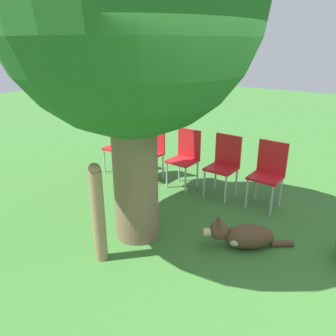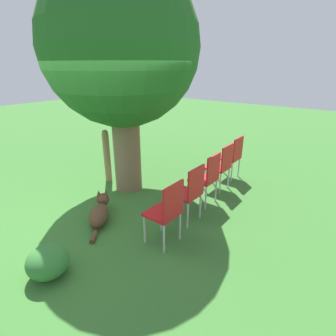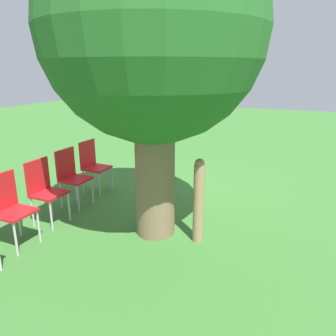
{
  "view_description": "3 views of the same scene",
  "coord_description": "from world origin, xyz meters",
  "px_view_note": "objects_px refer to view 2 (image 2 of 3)",
  "views": [
    {
      "loc": [
        -2.85,
        -1.46,
        2.32
      ],
      "look_at": [
        0.79,
        1.23,
        0.59
      ],
      "focal_mm": 35.0,
      "sensor_mm": 36.0,
      "label": 1
    },
    {
      "loc": [
        3.56,
        -2.52,
        2.45
      ],
      "look_at": [
        0.87,
        1.07,
        0.67
      ],
      "focal_mm": 28.0,
      "sensor_mm": 36.0,
      "label": 2
    },
    {
      "loc": [
        -1.99,
        4.87,
        2.27
      ],
      "look_at": [
        -0.27,
        0.88,
        0.94
      ],
      "focal_mm": 35.0,
      "sensor_mm": 36.0,
      "label": 3
    }
  ],
  "objects_px": {
    "red_chair_4": "(233,155)",
    "oak_tree": "(121,50)",
    "dog": "(100,212)",
    "red_chair_0": "(167,209)",
    "red_chair_1": "(190,190)",
    "fence_post": "(107,156)",
    "red_chair_3": "(222,164)",
    "red_chair_2": "(208,176)"
  },
  "relations": [
    {
      "from": "dog",
      "to": "red_chair_1",
      "type": "xyz_separation_m",
      "value": [
        1.19,
        0.89,
        0.41
      ]
    },
    {
      "from": "oak_tree",
      "to": "fence_post",
      "type": "bearing_deg",
      "value": -179.3
    },
    {
      "from": "oak_tree",
      "to": "dog",
      "type": "xyz_separation_m",
      "value": [
        0.53,
        -1.21,
        -2.52
      ]
    },
    {
      "from": "red_chair_1",
      "to": "fence_post",
      "type": "bearing_deg",
      "value": -6.65
    },
    {
      "from": "fence_post",
      "to": "red_chair_4",
      "type": "relative_size",
      "value": 1.19
    },
    {
      "from": "fence_post",
      "to": "red_chair_4",
      "type": "height_order",
      "value": "fence_post"
    },
    {
      "from": "dog",
      "to": "red_chair_2",
      "type": "distance_m",
      "value": 1.99
    },
    {
      "from": "dog",
      "to": "red_chair_2",
      "type": "bearing_deg",
      "value": -74.34
    },
    {
      "from": "fence_post",
      "to": "red_chair_2",
      "type": "relative_size",
      "value": 1.19
    },
    {
      "from": "red_chair_1",
      "to": "red_chair_2",
      "type": "xyz_separation_m",
      "value": [
        -0.06,
        0.69,
        0.0
      ]
    },
    {
      "from": "oak_tree",
      "to": "red_chair_3",
      "type": "xyz_separation_m",
      "value": [
        1.6,
        1.06,
        -2.11
      ]
    },
    {
      "from": "fence_post",
      "to": "red_chair_3",
      "type": "distance_m",
      "value": 2.47
    },
    {
      "from": "dog",
      "to": "red_chair_4",
      "type": "height_order",
      "value": "red_chair_4"
    },
    {
      "from": "dog",
      "to": "red_chair_3",
      "type": "distance_m",
      "value": 2.55
    },
    {
      "from": "red_chair_3",
      "to": "red_chair_2",
      "type": "bearing_deg",
      "value": 96.1
    },
    {
      "from": "red_chair_0",
      "to": "red_chair_1",
      "type": "xyz_separation_m",
      "value": [
        -0.06,
        0.69,
        0.0
      ]
    },
    {
      "from": "oak_tree",
      "to": "dog",
      "type": "relative_size",
      "value": 4.53
    },
    {
      "from": "red_chair_1",
      "to": "oak_tree",
      "type": "bearing_deg",
      "value": -9.63
    },
    {
      "from": "dog",
      "to": "red_chair_0",
      "type": "height_order",
      "value": "red_chair_0"
    },
    {
      "from": "oak_tree",
      "to": "fence_post",
      "type": "xyz_separation_m",
      "value": [
        -0.63,
        -0.01,
        -2.09
      ]
    },
    {
      "from": "red_chair_0",
      "to": "red_chair_1",
      "type": "bearing_deg",
      "value": -83.9
    },
    {
      "from": "dog",
      "to": "fence_post",
      "type": "distance_m",
      "value": 1.72
    },
    {
      "from": "oak_tree",
      "to": "dog",
      "type": "distance_m",
      "value": 2.85
    },
    {
      "from": "red_chair_3",
      "to": "red_chair_4",
      "type": "xyz_separation_m",
      "value": [
        -0.06,
        0.69,
        0.0
      ]
    },
    {
      "from": "red_chair_0",
      "to": "oak_tree",
      "type": "bearing_deg",
      "value": -28.68
    },
    {
      "from": "fence_post",
      "to": "red_chair_1",
      "type": "relative_size",
      "value": 1.19
    },
    {
      "from": "red_chair_1",
      "to": "red_chair_4",
      "type": "xyz_separation_m",
      "value": [
        -0.19,
        2.08,
        0.0
      ]
    },
    {
      "from": "oak_tree",
      "to": "red_chair_0",
      "type": "xyz_separation_m",
      "value": [
        1.78,
        -1.01,
        -2.11
      ]
    },
    {
      "from": "fence_post",
      "to": "red_chair_3",
      "type": "bearing_deg",
      "value": 25.71
    },
    {
      "from": "fence_post",
      "to": "red_chair_4",
      "type": "bearing_deg",
      "value": 39.19
    },
    {
      "from": "oak_tree",
      "to": "red_chair_3",
      "type": "distance_m",
      "value": 2.85
    },
    {
      "from": "dog",
      "to": "red_chair_1",
      "type": "distance_m",
      "value": 1.54
    },
    {
      "from": "dog",
      "to": "red_chair_3",
      "type": "bearing_deg",
      "value": -63.93
    },
    {
      "from": "fence_post",
      "to": "red_chair_0",
      "type": "distance_m",
      "value": 2.62
    },
    {
      "from": "red_chair_3",
      "to": "oak_tree",
      "type": "bearing_deg",
      "value": 34.65
    },
    {
      "from": "red_chair_2",
      "to": "red_chair_3",
      "type": "xyz_separation_m",
      "value": [
        -0.06,
        0.69,
        0.0
      ]
    },
    {
      "from": "red_chair_4",
      "to": "oak_tree",
      "type": "bearing_deg",
      "value": 49.84
    },
    {
      "from": "oak_tree",
      "to": "red_chair_4",
      "type": "relative_size",
      "value": 4.2
    },
    {
      "from": "red_chair_0",
      "to": "red_chair_2",
      "type": "bearing_deg",
      "value": -83.9
    },
    {
      "from": "fence_post",
      "to": "red_chair_0",
      "type": "xyz_separation_m",
      "value": [
        2.42,
        -1.01,
        -0.02
      ]
    },
    {
      "from": "dog",
      "to": "red_chair_1",
      "type": "bearing_deg",
      "value": -92.1
    },
    {
      "from": "red_chair_0",
      "to": "red_chair_1",
      "type": "relative_size",
      "value": 1.0
    }
  ]
}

